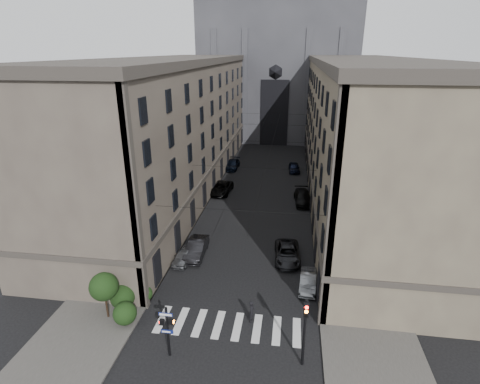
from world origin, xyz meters
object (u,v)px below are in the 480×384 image
at_px(car_right_near, 308,281).
at_px(pedestrian, 252,312).
at_px(car_right_midfar, 303,198).
at_px(traffic_light_right, 305,325).
at_px(car_left_midnear, 196,248).
at_px(car_left_far, 232,164).
at_px(car_right_far, 294,168).
at_px(car_left_midfar, 221,188).
at_px(pedestrian_signal_left, 167,328).
at_px(car_right_midnear, 287,253).
at_px(gothic_tower, 278,59).
at_px(car_left_near, 184,256).

relative_size(car_right_near, pedestrian, 2.18).
distance_m(car_right_near, car_right_midfar, 19.87).
height_order(traffic_light_right, car_left_midnear, traffic_light_right).
xyz_separation_m(traffic_light_right, pedestrian, (-3.86, 3.81, -2.37)).
relative_size(car_left_far, car_right_far, 1.19).
distance_m(car_left_midfar, pedestrian, 28.20).
bearing_deg(car_left_midnear, car_left_midfar, 91.29).
bearing_deg(car_right_midfar, traffic_light_right, -95.92).
xyz_separation_m(car_right_near, pedestrian, (-4.46, -5.14, 0.26)).
xyz_separation_m(pedestrian_signal_left, traffic_light_right, (9.11, 0.42, 0.97)).
bearing_deg(car_right_far, pedestrian, -98.16).
bearing_deg(car_left_far, car_left_midfar, -86.39).
xyz_separation_m(pedestrian_signal_left, car_left_far, (-2.69, 43.64, -1.55)).
distance_m(car_left_midfar, car_left_far, 12.25).
height_order(pedestrian_signal_left, car_right_midnear, pedestrian_signal_left).
distance_m(pedestrian_signal_left, car_left_midnear, 13.56).
distance_m(gothic_tower, car_right_near, 66.63).
xyz_separation_m(gothic_tower, pedestrian_signal_left, (-3.51, -73.46, -15.48)).
bearing_deg(car_left_near, car_right_near, -7.18).
height_order(traffic_light_right, car_right_midnear, traffic_light_right).
bearing_deg(car_right_midnear, traffic_light_right, -87.78).
height_order(car_right_midfar, pedestrian, pedestrian).
relative_size(car_left_far, car_right_midnear, 1.00).
bearing_deg(traffic_light_right, car_left_midfar, 110.23).
relative_size(car_left_midfar, car_right_midfar, 1.01).
distance_m(traffic_light_right, pedestrian, 5.91).
height_order(car_left_midfar, car_right_midfar, car_right_midfar).
bearing_deg(pedestrian, traffic_light_right, -128.38).
xyz_separation_m(gothic_tower, car_left_midnear, (-4.99, -60.06, -16.97)).
bearing_deg(car_left_near, car_left_midfar, 94.73).
bearing_deg(car_left_midfar, gothic_tower, 86.66).
height_order(car_right_midnear, car_right_midfar, car_right_midfar).
distance_m(pedestrian_signal_left, car_right_midfar, 30.79).
bearing_deg(car_left_near, car_right_midnear, 15.39).
relative_size(gothic_tower, car_right_midnear, 10.87).
bearing_deg(pedestrian_signal_left, traffic_light_right, 2.64).
height_order(traffic_light_right, car_right_near, traffic_light_right).
bearing_deg(car_right_midfar, pedestrian, -104.80).
height_order(gothic_tower, pedestrian, gothic_tower).
bearing_deg(gothic_tower, car_right_far, -81.07).
bearing_deg(car_left_far, gothic_tower, 80.07).
bearing_deg(car_right_midnear, pedestrian_signal_left, -122.73).
bearing_deg(traffic_light_right, car_left_midnear, 129.23).
xyz_separation_m(car_right_midnear, pedestrian, (-2.51, -9.65, 0.18)).
bearing_deg(pedestrian_signal_left, car_left_midfar, 94.19).
bearing_deg(gothic_tower, car_right_midnear, -85.92).
distance_m(car_left_far, car_right_midnear, 31.55).
height_order(car_left_midfar, car_right_near, car_left_midfar).
relative_size(car_right_near, car_right_far, 0.89).
relative_size(gothic_tower, car_left_far, 10.86).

